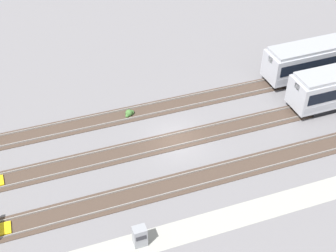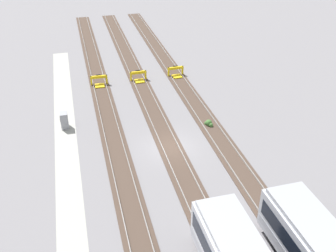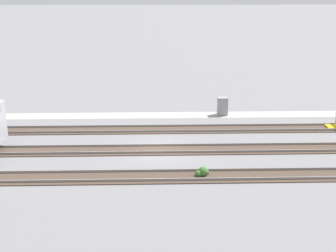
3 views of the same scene
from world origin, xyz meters
The scene contains 7 objects.
ground_plane centered at (0.00, 0.00, 0.00)m, with size 400.00×400.00×0.00m, color slate.
service_walkway centered at (0.00, -8.98, 0.00)m, with size 54.00×2.00×0.01m, color #9E9E93.
rail_track_nearest centered at (0.00, -4.73, 0.04)m, with size 90.00×2.23×0.21m.
rail_track_near_inner centered at (0.00, 0.00, 0.04)m, with size 90.00×2.24×0.21m.
rail_track_middle centered at (0.00, 4.73, 0.04)m, with size 90.00×2.23×0.21m.
electrical_cabinet centered at (-5.86, -8.95, 0.80)m, with size 0.90×0.73×1.60m.
weed_clump centered at (-2.76, 4.62, 0.24)m, with size 0.92×0.70×0.64m.
Camera 3 is at (0.15, 31.25, 11.62)m, focal length 50.00 mm.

